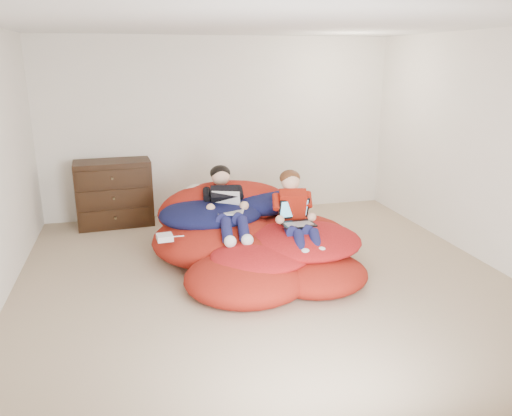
{
  "coord_description": "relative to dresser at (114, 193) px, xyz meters",
  "views": [
    {
      "loc": [
        -1.24,
        -4.55,
        2.19
      ],
      "look_at": [
        -0.03,
        0.27,
        0.7
      ],
      "focal_mm": 35.0,
      "sensor_mm": 36.0,
      "label": 1
    }
  ],
  "objects": [
    {
      "name": "power_adapter",
      "position": [
        0.54,
        -1.86,
        -0.03
      ],
      "size": [
        0.17,
        0.17,
        0.06
      ],
      "primitive_type": "cube",
      "rotation": [
        0.0,
        0.0,
        0.08
      ],
      "color": "white",
      "rests_on": "beanbag_pile"
    },
    {
      "name": "laptop_white",
      "position": [
        1.27,
        -1.57,
        0.18
      ],
      "size": [
        0.37,
        0.41,
        0.21
      ],
      "color": "white",
      "rests_on": "older_boy"
    },
    {
      "name": "laptop_black",
      "position": [
        1.93,
        -1.97,
        0.12
      ],
      "size": [
        0.36,
        0.33,
        0.25
      ],
      "color": "black",
      "rests_on": "younger_boy"
    },
    {
      "name": "room_shell",
      "position": [
        1.52,
        -2.24,
        -0.23
      ],
      "size": [
        5.1,
        5.1,
        2.77
      ],
      "color": "tan",
      "rests_on": "ground"
    },
    {
      "name": "older_boy",
      "position": [
        1.27,
        -1.46,
        0.2
      ],
      "size": [
        0.36,
        1.2,
        0.64
      ],
      "color": "black",
      "rests_on": "beanbag_pile"
    },
    {
      "name": "dresser",
      "position": [
        0.0,
        0.0,
        0.0
      ],
      "size": [
        1.02,
        0.59,
        0.89
      ],
      "color": "black",
      "rests_on": "ground"
    },
    {
      "name": "younger_boy",
      "position": [
        1.93,
        -1.95,
        0.19
      ],
      "size": [
        0.36,
        0.96,
        0.73
      ],
      "color": "#A71E0E",
      "rests_on": "beanbag_pile"
    },
    {
      "name": "beanbag_pile",
      "position": [
        1.51,
        -1.71,
        -0.18
      ],
      "size": [
        2.27,
        2.36,
        0.84
      ],
      "color": "#AF2013",
      "rests_on": "ground"
    },
    {
      "name": "cream_pillow",
      "position": [
        1.01,
        -0.98,
        0.17
      ],
      "size": [
        0.39,
        0.25,
        0.25
      ],
      "primitive_type": "ellipsoid",
      "color": "beige",
      "rests_on": "beanbag_pile"
    }
  ]
}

